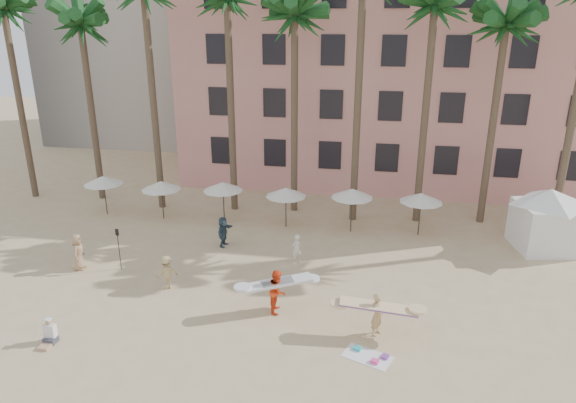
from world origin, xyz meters
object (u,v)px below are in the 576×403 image
(pink_hotel, at_px, (417,75))
(cabana, at_px, (547,214))
(carrier_yellow, at_px, (378,312))
(carrier_white, at_px, (278,290))

(pink_hotel, height_order, cabana, pink_hotel)
(cabana, height_order, carrier_yellow, cabana)
(pink_hotel, xyz_separation_m, carrier_yellow, (-2.27, -24.22, -6.97))
(carrier_yellow, bearing_deg, cabana, 48.32)
(cabana, distance_m, carrier_yellow, 13.55)
(cabana, height_order, carrier_white, cabana)
(carrier_yellow, distance_m, carrier_white, 4.46)
(pink_hotel, distance_m, carrier_white, 25.07)
(cabana, bearing_deg, carrier_yellow, -131.68)
(pink_hotel, distance_m, cabana, 16.73)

